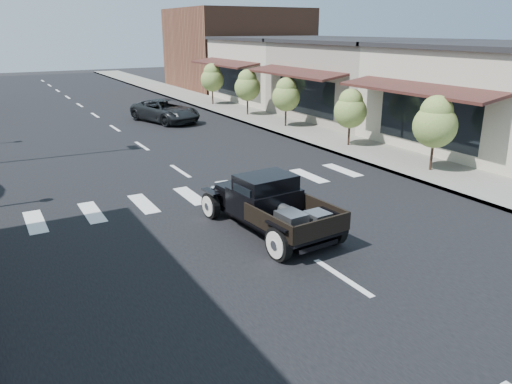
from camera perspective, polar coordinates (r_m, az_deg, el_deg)
ground at (r=13.71m, az=1.97°, el=-4.67°), size 120.00×120.00×0.00m
road at (r=27.14m, az=-14.77°, el=6.33°), size 14.00×80.00×0.02m
road_markings at (r=22.44m, az=-11.40°, el=4.13°), size 12.00×60.00×0.06m
sidewalk_right at (r=30.33m, az=1.03°, el=8.26°), size 3.00×80.00×0.15m
storefront_near at (r=26.34m, az=26.50°, el=9.65°), size 10.00×9.00×4.50m
storefront_mid at (r=32.27m, az=13.17°, el=12.30°), size 10.00×9.00×4.50m
storefront_far at (r=39.37m, az=4.17°, el=13.71°), size 10.00×9.00×4.50m
far_building_right at (r=48.18m, az=-2.08°, el=16.06°), size 11.00×10.00×7.00m
small_tree_a at (r=20.02m, az=19.68°, el=6.19°), size 1.64×1.64×2.73m
small_tree_b at (r=23.48m, az=10.68°, el=8.28°), size 1.50×1.50×2.49m
small_tree_c at (r=27.81m, az=3.44°, el=10.13°), size 1.53×1.53×2.55m
small_tree_d at (r=31.60m, az=-0.98°, el=11.25°), size 1.60×1.60×2.67m
small_tree_e at (r=36.26m, az=-5.01°, el=12.13°), size 1.64×1.64×2.73m
hotrod_pickup at (r=13.51m, az=1.60°, el=-1.39°), size 2.53×4.78×1.60m
second_car at (r=30.31m, az=-10.32°, el=9.08°), size 3.45×5.16×1.32m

